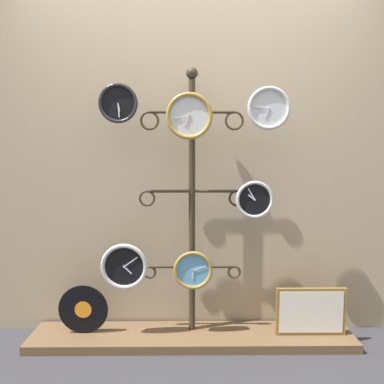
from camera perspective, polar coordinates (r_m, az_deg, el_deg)
ground_plane at (r=2.47m, az=0.08°, el=-25.63°), size 12.00×12.00×0.00m
shop_wall at (r=2.66m, az=-0.04°, el=8.38°), size 4.40×0.04×2.80m
low_shelf at (r=2.75m, az=0.00°, el=-21.24°), size 2.20×0.36×0.06m
display_stand at (r=2.58m, az=-0.01°, el=-8.14°), size 0.72×0.41×1.85m
clock_top_left at (r=2.45m, az=-11.18°, el=13.12°), size 0.25×0.04×0.25m
clock_top_center at (r=2.40m, az=-0.42°, el=11.50°), size 0.30×0.04×0.30m
clock_top_right at (r=2.47m, az=11.61°, el=12.39°), size 0.27×0.04×0.27m
clock_middle_right at (r=2.46m, az=9.51°, el=-1.15°), size 0.25×0.04×0.25m
clock_bottom_left at (r=2.55m, az=-10.28°, el=-11.09°), size 0.31×0.04×0.31m
clock_bottom_center at (r=2.55m, az=0.16°, el=-11.81°), size 0.26×0.04×0.26m
vinyl_record at (r=2.77m, az=-16.24°, el=-16.81°), size 0.34×0.01×0.34m
picture_frame at (r=2.76m, az=17.68°, el=-16.99°), size 0.47×0.02×0.33m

